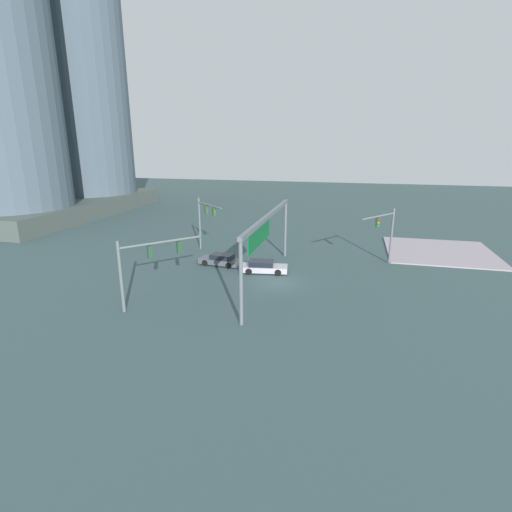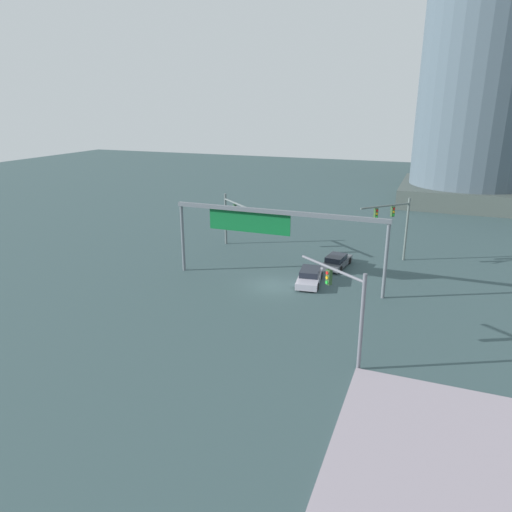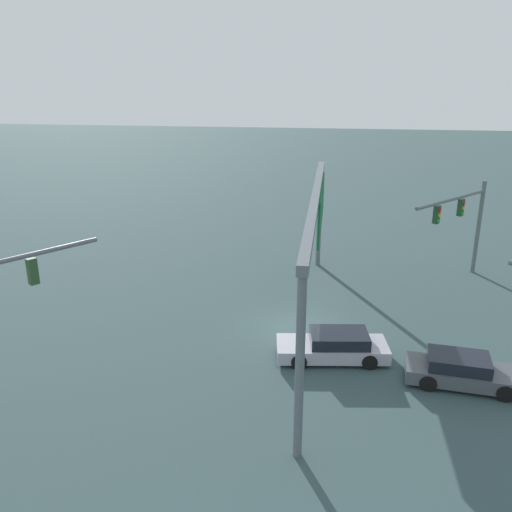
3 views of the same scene
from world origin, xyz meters
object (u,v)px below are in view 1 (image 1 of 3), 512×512
Objects in this scene: traffic_signal_near_corner at (144,260)px; sedan_car_approaching at (221,260)px; traffic_signal_opposite_side at (205,216)px; sedan_car_waiting_far at (263,267)px; traffic_signal_cross_street at (386,229)px.

traffic_signal_near_corner reaches higher than sedan_car_approaching.
traffic_signal_near_corner is 1.23× the size of sedan_car_approaching.
sedan_car_waiting_far is (-6.00, -8.38, -3.69)m from traffic_signal_opposite_side.
traffic_signal_opposite_side is at bearing 136.74° from sedan_car_waiting_far.
traffic_signal_cross_street reaches higher than sedan_car_waiting_far.
sedan_car_approaching is at bearing -40.53° from traffic_signal_cross_street.
traffic_signal_opposite_side is 1.05× the size of traffic_signal_cross_street.
traffic_signal_opposite_side reaches higher than traffic_signal_near_corner.
traffic_signal_opposite_side is at bearing 45.80° from traffic_signal_near_corner.
traffic_signal_cross_street is 13.23m from sedan_car_waiting_far.
sedan_car_approaching is (-3.98, 16.57, -3.38)m from traffic_signal_cross_street.
traffic_signal_near_corner is at bearing -41.71° from traffic_signal_opposite_side.
traffic_signal_cross_street reaches higher than sedan_car_approaching.
traffic_signal_cross_street is 1.30× the size of sedan_car_approaching.
traffic_signal_opposite_side is 1.37× the size of sedan_car_approaching.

